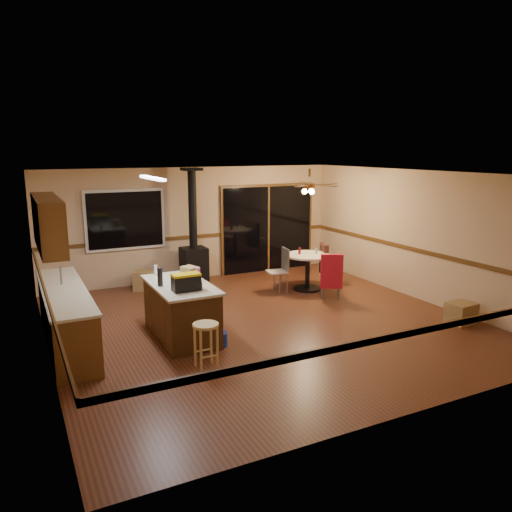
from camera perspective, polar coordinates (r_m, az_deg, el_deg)
floor at (r=8.87m, az=0.87°, el=-7.65°), size 7.00×7.00×0.00m
ceiling at (r=8.35m, az=0.93°, el=9.37°), size 7.00×7.00×0.00m
wall_back at (r=11.69m, az=-7.02°, el=3.68°), size 7.00×0.00×7.00m
wall_front at (r=5.74m, az=17.25°, el=-5.70°), size 7.00×0.00×7.00m
wall_left at (r=7.61m, az=-23.22°, el=-1.79°), size 0.00×7.00×7.00m
wall_right at (r=10.57m, az=18.03°, el=2.27°), size 0.00×7.00×7.00m
chair_rail at (r=8.58m, az=0.89°, el=-1.36°), size 7.00×7.00×0.08m
window at (r=11.19m, az=-14.72°, el=4.03°), size 1.72×0.10×1.32m
sliding_door at (r=12.44m, az=1.37°, el=3.11°), size 2.52×0.10×2.10m
lower_cabinets at (r=8.34m, az=-20.88°, el=-6.65°), size 0.60×3.00×0.86m
countertop at (r=8.22m, az=-21.12°, el=-3.67°), size 0.64×3.04×0.04m
upper_cabinets at (r=8.20m, az=-22.67°, el=3.47°), size 0.35×2.00×0.80m
kitchen_island at (r=8.18m, az=-8.55°, el=-6.17°), size 0.88×1.68×0.90m
wood_stove at (r=11.31m, az=-7.13°, el=0.45°), size 0.55×0.50×2.52m
ceiling_fan at (r=10.58m, az=6.12°, el=7.79°), size 0.24×0.24×0.55m
fluorescent_strip at (r=7.99m, az=-11.78°, el=8.71°), size 0.10×1.20×0.04m
toolbox_grey at (r=7.68m, az=-7.83°, el=-3.37°), size 0.44×0.29×0.13m
toolbox_black at (r=7.62m, az=-7.99°, el=-3.10°), size 0.42×0.22×0.23m
toolbox_yellow_lid at (r=7.59m, az=-8.02°, el=-2.14°), size 0.42×0.23×0.03m
box_on_island at (r=8.39m, az=-7.56°, el=-1.83°), size 0.29×0.33×0.19m
bottle_dark at (r=7.94m, az=-10.91°, el=-2.37°), size 0.10×0.10×0.29m
bottle_pink at (r=8.16m, az=-6.62°, el=-2.10°), size 0.08×0.08×0.22m
bottle_white at (r=8.65m, az=-11.40°, el=-1.59°), size 0.07×0.07×0.17m
bar_stool at (r=7.05m, az=-5.73°, el=-10.22°), size 0.48×0.48×0.66m
blue_bucket at (r=7.86m, az=-4.28°, el=-9.47°), size 0.36×0.36×0.22m
dining_table at (r=10.84m, az=5.92°, el=-1.09°), size 0.98×0.98×0.78m
glass_red at (r=10.77m, az=5.00°, el=0.60°), size 0.06×0.06×0.15m
glass_cream at (r=10.83m, az=6.90°, el=0.56°), size 0.07×0.07×0.13m
chair_left at (r=10.60m, az=2.95°, el=-1.04°), size 0.46×0.46×0.51m
chair_near at (r=10.14m, az=8.62°, el=-1.73°), size 0.58×0.60×0.70m
chair_right at (r=11.20m, az=7.90°, el=-0.38°), size 0.57×0.55×0.70m
box_under_window at (r=11.11m, az=-12.46°, el=-2.72°), size 0.64×0.58×0.41m
box_corner_b at (r=9.51m, az=22.38°, el=-6.05°), size 0.48×0.42×0.37m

